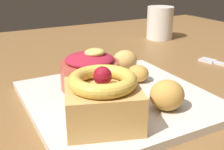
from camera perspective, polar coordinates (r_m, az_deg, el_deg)
The scene contains 9 objects.
dining_table at distance 0.60m, azimuth 0.02°, elevation -7.97°, with size 1.33×1.06×0.73m.
front_plate at distance 0.46m, azimuth 1.18°, elevation -4.78°, with size 0.27×0.27×0.01m, color silver.
cake_slice at distance 0.36m, azimuth -1.86°, elevation -4.86°, with size 0.12×0.11×0.08m.
berry_ramekin at distance 0.48m, azimuth -4.44°, elevation 0.88°, with size 0.10×0.10×0.07m.
fritter_front at distance 0.51m, azimuth 5.27°, elevation 0.32°, with size 0.04×0.04×0.03m, color gold.
fritter_middle at distance 0.41m, azimuth 10.98°, elevation -3.97°, with size 0.05×0.05×0.04m, color gold.
fritter_back at distance 0.56m, azimuth 2.62°, elevation 2.95°, with size 0.05×0.04×0.04m, color tan.
fork at distance 0.68m, azimuth 21.19°, elevation 2.10°, with size 0.05×0.13×0.00m.
coffee_mug at distance 0.87m, azimuth 9.58°, elevation 10.28°, with size 0.08×0.08×0.10m, color silver.
Camera 1 is at (-0.25, -0.47, 0.93)m, focal length 45.60 mm.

